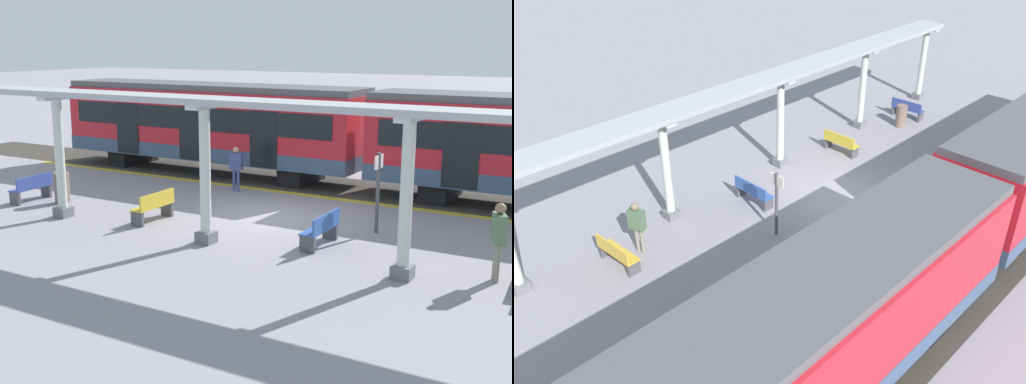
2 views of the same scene
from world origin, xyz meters
TOP-DOWN VIEW (x-y plane):
  - ground_plane at (0.00, 0.00)m, footprint 176.00×176.00m
  - tactile_edge_strip at (-3.25, 0.00)m, footprint 0.36×26.04m
  - trackbed at (-5.03, 0.00)m, footprint 3.20×38.04m
  - train_near_carriage at (-5.02, -5.44)m, footprint 2.65×12.57m
  - canopy_pillar_second at (2.98, -5.26)m, footprint 1.10×0.44m
  - canopy_pillar_third at (2.98, -0.13)m, footprint 1.10×0.44m
  - canopy_pillar_fourth at (2.98, 5.07)m, footprint 1.10×0.44m
  - canopy_beam at (2.98, 0.01)m, footprint 1.20×21.09m
  - bench_near_end at (1.71, 2.54)m, footprint 1.50×0.44m
  - bench_far_end at (2.05, -7.63)m, footprint 1.52×0.52m
  - bench_extra_slot at (1.99, -2.63)m, footprint 1.50×0.45m
  - trash_bin at (1.72, -6.62)m, footprint 0.48×0.48m
  - platform_info_sign at (-0.13, 3.30)m, footprint 0.56×0.10m
  - passenger_waiting_near_edge at (-2.54, -2.71)m, footprint 0.28×0.48m
  - passenger_by_the_benches at (2.11, 6.84)m, footprint 0.55×0.40m

SIDE VIEW (x-z plane):
  - ground_plane at x=0.00m, z-range 0.00..0.00m
  - trackbed at x=-5.03m, z-range 0.00..0.01m
  - tactile_edge_strip at x=-3.25m, z-range 0.00..0.01m
  - bench_near_end at x=1.71m, z-range 0.01..0.87m
  - bench_far_end at x=2.05m, z-range 0.01..0.87m
  - bench_extra_slot at x=1.99m, z-range 0.01..0.87m
  - trash_bin at x=1.72m, z-range 0.00..0.99m
  - passenger_waiting_near_edge at x=-2.54m, z-range 0.19..1.75m
  - passenger_by_the_benches at x=2.11m, z-range 0.22..1.95m
  - platform_info_sign at x=-0.13m, z-range 0.23..2.43m
  - canopy_pillar_second at x=2.98m, z-range 0.03..3.59m
  - canopy_pillar_third at x=2.98m, z-range 0.03..3.59m
  - canopy_pillar_fourth at x=2.98m, z-range 0.03..3.59m
  - train_near_carriage at x=-5.02m, z-range 0.09..3.57m
  - canopy_beam at x=2.98m, z-range 3.57..3.73m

